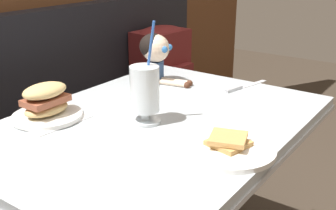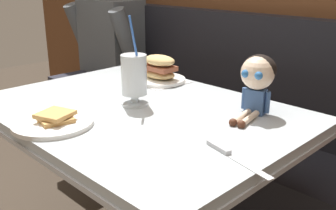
{
  "view_description": "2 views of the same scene",
  "coord_description": "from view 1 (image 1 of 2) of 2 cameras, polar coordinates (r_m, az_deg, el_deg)",
  "views": [
    {
      "loc": [
        -0.97,
        -0.56,
        1.25
      ],
      "look_at": [
        0.03,
        0.15,
        0.79
      ],
      "focal_mm": 44.86,
      "sensor_mm": 36.0,
      "label": 1
    },
    {
      "loc": [
        0.98,
        -0.65,
        1.19
      ],
      "look_at": [
        0.1,
        0.23,
        0.76
      ],
      "focal_mm": 41.92,
      "sensor_mm": 36.0,
      "label": 2
    }
  ],
  "objects": [
    {
      "name": "butter_knife",
      "position": [
        1.64,
        9.68,
        2.35
      ],
      "size": [
        0.23,
        0.07,
        0.01
      ],
      "color": "silver",
      "rests_on": "diner_table"
    },
    {
      "name": "booth_bench",
      "position": [
        1.92,
        -16.95,
        -9.2
      ],
      "size": [
        2.6,
        0.48,
        1.0
      ],
      "color": "black",
      "rests_on": "ground"
    },
    {
      "name": "milkshake_glass",
      "position": [
        1.27,
        -3.18,
        1.76
      ],
      "size": [
        0.1,
        0.1,
        0.31
      ],
      "color": "silver",
      "rests_on": "diner_table"
    },
    {
      "name": "backpack",
      "position": [
        2.34,
        -0.84,
        5.96
      ],
      "size": [
        0.31,
        0.26,
        0.41
      ],
      "color": "maroon",
      "rests_on": "booth_bench"
    },
    {
      "name": "toast_plate",
      "position": [
        1.13,
        8.24,
        -5.73
      ],
      "size": [
        0.25,
        0.25,
        0.04
      ],
      "color": "white",
      "rests_on": "diner_table"
    },
    {
      "name": "seated_doll",
      "position": [
        1.66,
        -1.68,
        7.34
      ],
      "size": [
        0.13,
        0.23,
        0.2
      ],
      "color": "#385689",
      "rests_on": "diner_table"
    },
    {
      "name": "diner_table",
      "position": [
        1.41,
        -1.65,
        -9.42
      ],
      "size": [
        1.11,
        0.81,
        0.74
      ],
      "color": "#B2BCC1",
      "rests_on": "ground"
    },
    {
      "name": "sandwich_plate",
      "position": [
        1.37,
        -16.21,
        0.01
      ],
      "size": [
        0.22,
        0.22,
        0.12
      ],
      "color": "white",
      "rests_on": "diner_table"
    }
  ]
}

